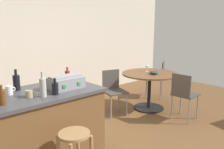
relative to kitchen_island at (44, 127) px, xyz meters
name	(u,v)px	position (x,y,z in m)	size (l,w,h in m)	color
ground_plane	(132,149)	(1.02, -0.58, -0.47)	(8.80, 8.80, 0.00)	brown
back_wall	(39,43)	(1.02, 2.18, 0.88)	(8.00, 0.10, 2.70)	beige
kitchen_island	(44,127)	(0.00, 0.00, 0.00)	(1.40, 0.85, 0.93)	brown
wooden_stool	(75,148)	(0.00, -0.70, 0.00)	(0.33, 0.33, 0.64)	#A37A4C
dining_table	(150,81)	(2.50, 0.30, 0.12)	(1.14, 1.14, 0.76)	black
folding_chair_near	(184,93)	(2.46, -0.51, 0.06)	(0.42, 0.42, 0.88)	#47423D
folding_chair_far	(158,76)	(3.28, 0.66, 0.06)	(0.55, 0.55, 0.88)	#47423D
folding_chair_left	(113,89)	(1.75, 0.59, 0.05)	(0.50, 0.50, 0.86)	#47423D
toolbox	(66,82)	(0.30, -0.07, 0.54)	(0.42, 0.29, 0.17)	gray
bottle_0	(67,76)	(0.53, 0.26, 0.54)	(0.07, 0.07, 0.20)	maroon
bottle_1	(43,87)	(-0.08, -0.22, 0.57)	(0.07, 0.07, 0.29)	#B7B2AD
bottle_2	(2,97)	(-0.50, -0.19, 0.54)	(0.07, 0.07, 0.20)	#603314
bottle_3	(16,82)	(-0.20, 0.26, 0.56)	(0.08, 0.08, 0.26)	black
bottle_4	(55,88)	(0.06, -0.23, 0.54)	(0.07, 0.07, 0.19)	black
cup_0	(9,90)	(-0.33, 0.12, 0.51)	(0.11, 0.08, 0.11)	white
cup_1	(30,94)	(-0.20, -0.13, 0.50)	(0.12, 0.09, 0.08)	tan
wine_glass	(147,67)	(2.58, 0.45, 0.40)	(0.07, 0.07, 0.14)	silver
serving_bowl	(154,72)	(2.46, 0.17, 0.33)	(0.18, 0.18, 0.07)	#383838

